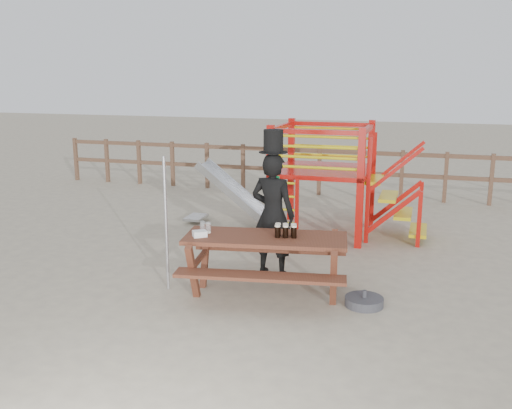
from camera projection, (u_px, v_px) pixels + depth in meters
ground at (257, 301)px, 7.66m from camera, size 60.00×60.00×0.00m
back_fence at (339, 167)px, 14.02m from camera, size 15.09×0.09×1.20m
playground_fort at (318, 177)px, 10.72m from camera, size 4.71×1.84×2.10m
picnic_table at (265, 258)px, 7.74m from camera, size 2.38×1.81×0.84m
man_with_hat at (273, 211)px, 8.45m from camera, size 0.74×0.54×2.20m
metal_pole at (166, 224)px, 7.87m from camera, size 0.04×0.04×1.89m
parasol_base at (364, 302)px, 7.48m from camera, size 0.51×0.51×0.21m
paper_bag at (200, 234)px, 7.64m from camera, size 0.23×0.22×0.08m
stout_pints at (286, 230)px, 7.63m from camera, size 0.31×0.21×0.17m
empty_glasses at (205, 228)px, 7.84m from camera, size 0.17×0.11×0.15m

